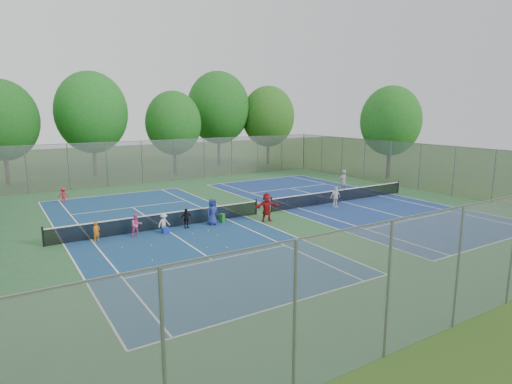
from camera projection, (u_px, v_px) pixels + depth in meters
ground at (264, 213)px, 28.73m from camera, size 120.00×120.00×0.00m
court_pad at (264, 213)px, 28.73m from camera, size 32.00×32.00×0.01m
court_left at (164, 228)px, 25.08m from camera, size 10.97×23.77×0.01m
court_right at (341, 201)px, 32.38m from camera, size 10.97×23.77×0.01m
net_left at (164, 221)px, 24.99m from camera, size 12.87×0.10×0.91m
net_right at (341, 196)px, 32.30m from camera, size 12.87×0.10×0.91m
fence_north at (174, 160)px, 41.65m from camera, size 32.00×0.10×4.00m
fence_south at (512, 250)px, 15.05m from camera, size 32.00×0.10×4.00m
fence_east at (420, 167)px, 36.70m from camera, size 0.10×32.00×4.00m
tree_nw at (1, 120)px, 38.59m from camera, size 6.40×6.40×9.58m
tree_nl at (91, 113)px, 43.47m from camera, size 7.20×7.20×10.69m
tree_nc at (173, 123)px, 46.21m from camera, size 6.00×6.00×8.85m
tree_nr at (218, 108)px, 52.04m from camera, size 7.60×7.60×11.42m
tree_ne at (268, 117)px, 53.71m from camera, size 6.60×6.60×9.77m
tree_side_e at (391, 121)px, 42.54m from camera, size 6.00×6.00×9.20m
ball_crate at (166, 230)px, 24.11m from camera, size 0.38×0.38×0.32m
ball_hopper at (222, 218)px, 26.37m from camera, size 0.37×0.37×0.55m
student_a at (97, 232)px, 22.44m from camera, size 0.48×0.42×1.11m
student_b at (136, 225)px, 23.43m from camera, size 0.66×0.54×1.29m
student_c at (164, 223)px, 24.14m from camera, size 0.80×0.56×1.13m
student_d at (186, 218)px, 25.06m from camera, size 0.69×0.30×1.18m
student_e at (212, 212)px, 25.71m from camera, size 0.89×0.68×1.63m
student_f at (267, 207)px, 26.53m from camera, size 1.75×0.86×1.81m
child_far_baseline at (63, 195)px, 31.87m from camera, size 0.83×0.60×1.16m
instructor at (343, 182)px, 35.39m from camera, size 0.74×0.50×1.97m
teen_court_b at (335, 197)px, 30.34m from camera, size 0.88×0.39×1.48m
tennis_ball_0 at (260, 247)px, 21.67m from camera, size 0.07×0.07×0.07m
tennis_ball_1 at (207, 248)px, 21.46m from camera, size 0.07×0.07×0.07m
tennis_ball_2 at (273, 246)px, 21.73m from camera, size 0.07×0.07×0.07m
tennis_ball_3 at (122, 248)px, 21.45m from camera, size 0.07×0.07×0.07m
tennis_ball_4 at (217, 236)px, 23.54m from camera, size 0.07×0.07×0.07m
tennis_ball_5 at (227, 248)px, 21.47m from camera, size 0.07×0.07×0.07m
tennis_ball_6 at (151, 246)px, 21.85m from camera, size 0.07×0.07×0.07m
tennis_ball_7 at (208, 231)px, 24.50m from camera, size 0.07×0.07×0.07m
tennis_ball_8 at (193, 234)px, 23.85m from camera, size 0.07×0.07×0.07m
tennis_ball_9 at (253, 250)px, 21.19m from camera, size 0.07×0.07×0.07m
tennis_ball_10 at (152, 261)px, 19.65m from camera, size 0.07×0.07×0.07m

